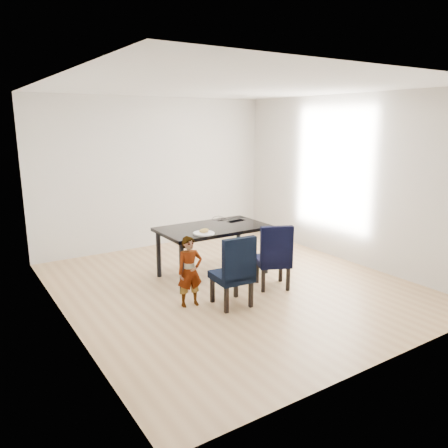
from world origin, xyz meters
TOP-DOWN VIEW (x-y plane):
  - floor at (0.00, 0.00)m, footprint 4.50×5.00m
  - ceiling at (0.00, 0.00)m, footprint 4.50×5.00m
  - wall_back at (0.00, 2.50)m, footprint 4.50×0.01m
  - wall_front at (0.00, -2.50)m, footprint 4.50×0.01m
  - wall_left at (-2.25, 0.00)m, footprint 0.01×5.00m
  - wall_right at (2.25, 0.00)m, footprint 0.01×5.00m
  - dining_table at (0.00, 0.50)m, footprint 1.60×0.90m
  - chair_left at (-0.39, -0.57)m, footprint 0.47×0.49m
  - chair_right at (0.44, -0.36)m, footprint 0.59×0.60m
  - child at (-0.83, -0.30)m, footprint 0.35×0.26m
  - plate at (-0.33, 0.21)m, footprint 0.34×0.34m
  - sandwich at (-0.33, 0.20)m, footprint 0.16×0.09m
  - laptop at (0.55, 0.76)m, footprint 0.35×0.26m
  - cable_tangle at (0.37, 0.82)m, footprint 0.21×0.21m

SIDE VIEW (x-z plane):
  - floor at x=0.00m, z-range -0.01..0.00m
  - dining_table at x=0.00m, z-range 0.00..0.75m
  - child at x=-0.83m, z-range 0.00..0.89m
  - chair_right at x=0.44m, z-range 0.00..0.92m
  - chair_left at x=-0.39m, z-range 0.00..0.92m
  - cable_tangle at x=0.37m, z-range 0.75..0.76m
  - plate at x=-0.33m, z-range 0.75..0.77m
  - laptop at x=0.55m, z-range 0.75..0.78m
  - sandwich at x=-0.33m, z-range 0.77..0.83m
  - wall_back at x=0.00m, z-range 0.00..2.70m
  - wall_front at x=0.00m, z-range 0.00..2.70m
  - wall_left at x=-2.25m, z-range 0.00..2.70m
  - wall_right at x=2.25m, z-range 0.00..2.70m
  - ceiling at x=0.00m, z-range 2.70..2.71m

